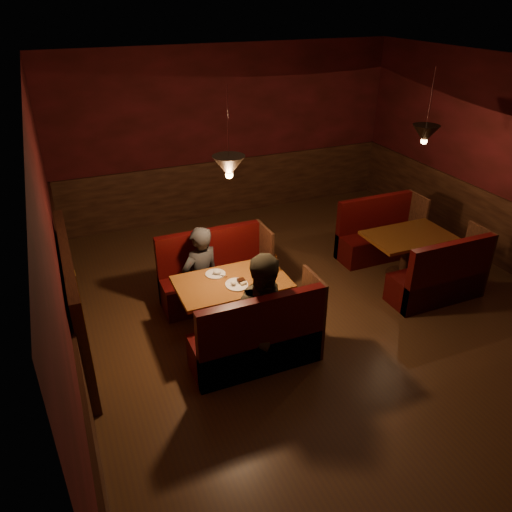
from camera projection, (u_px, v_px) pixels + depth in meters
name	position (u px, v px, depth m)	size (l,w,h in m)	color
room	(308.00, 240.00, 5.83)	(6.02, 7.02, 2.92)	#51321B
main_table	(233.00, 292.00, 5.80)	(1.28, 0.78, 0.90)	#673011
main_bench_far	(215.00, 279.00, 6.50)	(1.41, 0.50, 0.96)	#300307
main_bench_near	(259.00, 343.00, 5.32)	(1.41, 0.50, 0.96)	#300307
second_table	(407.00, 246.00, 6.95)	(1.16, 0.74, 0.66)	#673011
second_bench_far	(378.00, 238.00, 7.61)	(1.29, 0.48, 0.92)	#300307
second_bench_near	(441.00, 281.00, 6.48)	(1.29, 0.48, 0.92)	#300307
diner_a	(200.00, 257.00, 6.12)	(0.54, 0.36, 1.49)	#272728
diner_b	(268.00, 297.00, 5.16)	(0.80, 0.63, 1.65)	#2E291D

